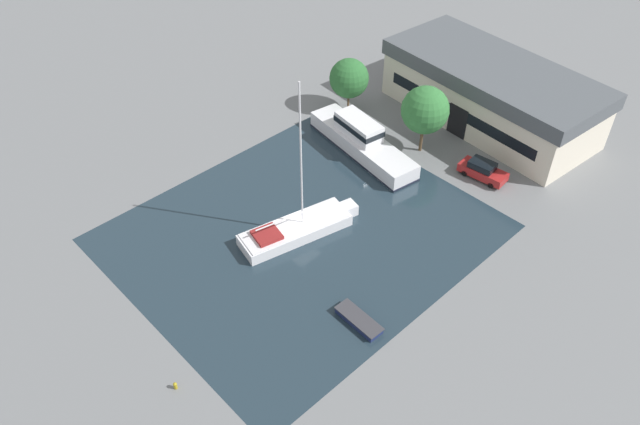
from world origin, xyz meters
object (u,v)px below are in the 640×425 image
object	(u,v)px
parked_car	(483,170)
quay_tree_near_building	(425,110)
sailboat_moored	(297,228)
motor_cruiser	(361,141)
warehouse_building	(491,93)
quay_tree_by_water	(349,78)
small_dinghy	(359,320)

from	to	relation	value
parked_car	quay_tree_near_building	bearing A→B (deg)	-89.37
sailboat_moored	motor_cruiser	size ratio (longest dim) A/B	1.04
warehouse_building	quay_tree_near_building	size ratio (longest dim) A/B	3.36
warehouse_building	sailboat_moored	size ratio (longest dim) A/B	1.62
quay_tree_by_water	sailboat_moored	xyz separation A→B (m)	(11.20, -17.79, -3.16)
parked_car	small_dinghy	size ratio (longest dim) A/B	1.18
parked_car	motor_cruiser	world-z (taller)	motor_cruiser
motor_cruiser	small_dinghy	size ratio (longest dim) A/B	3.51
quay_tree_near_building	parked_car	size ratio (longest dim) A/B	1.50
warehouse_building	motor_cruiser	distance (m)	15.32
parked_car	sailboat_moored	xyz separation A→B (m)	(-6.40, -18.28, -0.20)
quay_tree_near_building	motor_cruiser	bearing A→B (deg)	-132.53
parked_car	sailboat_moored	world-z (taller)	sailboat_moored
quay_tree_by_water	motor_cruiser	distance (m)	8.46
warehouse_building	parked_car	bearing A→B (deg)	-52.46
quay_tree_near_building	sailboat_moored	world-z (taller)	sailboat_moored
quay_tree_near_building	sailboat_moored	size ratio (longest dim) A/B	0.48
small_dinghy	warehouse_building	bearing A→B (deg)	-160.27
sailboat_moored	small_dinghy	world-z (taller)	sailboat_moored
sailboat_moored	small_dinghy	size ratio (longest dim) A/B	3.64
quay_tree_near_building	sailboat_moored	xyz separation A→B (m)	(0.60, -17.49, -4.10)
warehouse_building	quay_tree_near_building	world-z (taller)	quay_tree_near_building
quay_tree_near_building	small_dinghy	size ratio (longest dim) A/B	1.76
warehouse_building	small_dinghy	size ratio (longest dim) A/B	5.92
motor_cruiser	quay_tree_near_building	bearing A→B (deg)	-33.83
small_dinghy	motor_cruiser	bearing A→B (deg)	-135.07
warehouse_building	small_dinghy	xyz separation A→B (m)	(9.83, -30.42, -3.00)
small_dinghy	quay_tree_by_water	bearing A→B (deg)	-132.23
quay_tree_by_water	small_dinghy	distance (m)	30.36
motor_cruiser	sailboat_moored	bearing A→B (deg)	-151.50
warehouse_building	quay_tree_near_building	bearing A→B (deg)	-92.41
quay_tree_by_water	parked_car	distance (m)	17.85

